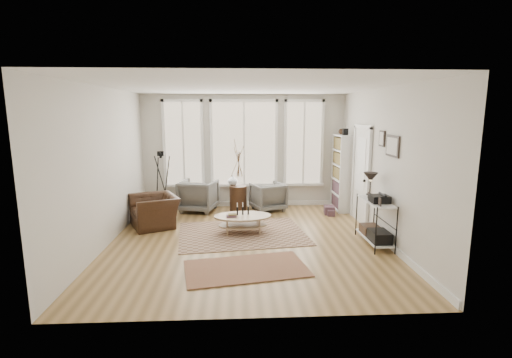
{
  "coord_description": "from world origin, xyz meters",
  "views": [
    {
      "loc": [
        -0.18,
        -6.83,
        2.44
      ],
      "look_at": [
        0.2,
        0.6,
        1.1
      ],
      "focal_mm": 26.0,
      "sensor_mm": 36.0,
      "label": 1
    }
  ],
  "objects": [
    {
      "name": "accent_chair",
      "position": [
        -1.98,
        1.05,
        0.34
      ],
      "size": [
        1.32,
        1.26,
        0.67
      ],
      "primitive_type": "imported",
      "rotation": [
        0.0,
        0.0,
        -1.13
      ],
      "color": "#341E11",
      "rests_on": "ground"
    },
    {
      "name": "armchair_left",
      "position": [
        -1.15,
        2.26,
        0.39
      ],
      "size": [
        1.03,
        1.05,
        0.79
      ],
      "primitive_type": "imported",
      "rotation": [
        0.0,
        0.0,
        2.9
      ],
      "color": "#63635E",
      "rests_on": "ground"
    },
    {
      "name": "coffee_table",
      "position": [
        -0.08,
        0.48,
        0.29
      ],
      "size": [
        1.21,
        0.81,
        0.54
      ],
      "color": "tan",
      "rests_on": "ground"
    },
    {
      "name": "tripod_camera",
      "position": [
        -2.0,
        2.04,
        0.71
      ],
      "size": [
        0.54,
        0.54,
        1.53
      ],
      "color": "black",
      "rests_on": "ground"
    },
    {
      "name": "vase",
      "position": [
        -0.3,
        2.36,
        0.77
      ],
      "size": [
        0.25,
        0.25,
        0.26
      ],
      "primitive_type": "imported",
      "rotation": [
        0.0,
        0.0,
        0.01
      ],
      "color": "silver",
      "rests_on": "side_table"
    },
    {
      "name": "book_stack_far",
      "position": [
        2.05,
        1.66,
        0.07
      ],
      "size": [
        0.18,
        0.22,
        0.14
      ],
      "primitive_type": "cube",
      "rotation": [
        0.0,
        0.0,
        -0.06
      ],
      "color": "maroon",
      "rests_on": "ground"
    },
    {
      "name": "wall_art",
      "position": [
        2.58,
        -0.27,
        1.88
      ],
      "size": [
        0.04,
        0.88,
        0.44
      ],
      "color": "black",
      "rests_on": "ground"
    },
    {
      "name": "book_stack_near",
      "position": [
        2.05,
        1.81,
        0.1
      ],
      "size": [
        0.28,
        0.34,
        0.2
      ],
      "primitive_type": "cube",
      "rotation": [
        0.0,
        0.0,
        -0.14
      ],
      "color": "maroon",
      "rests_on": "ground"
    },
    {
      "name": "armchair_right",
      "position": [
        0.59,
        2.25,
        0.35
      ],
      "size": [
        0.97,
        0.99,
        0.7
      ],
      "primitive_type": "imported",
      "rotation": [
        0.0,
        0.0,
        3.51
      ],
      "color": "#63635E",
      "rests_on": "ground"
    },
    {
      "name": "bookcase",
      "position": [
        2.44,
        2.23,
        0.96
      ],
      "size": [
        0.31,
        0.85,
        2.06
      ],
      "color": "white",
      "rests_on": "ground"
    },
    {
      "name": "door",
      "position": [
        2.57,
        1.15,
        1.12
      ],
      "size": [
        0.09,
        1.06,
        2.22
      ],
      "color": "white",
      "rests_on": "ground"
    },
    {
      "name": "side_table",
      "position": [
        -0.17,
        2.22,
        0.86
      ],
      "size": [
        0.43,
        0.43,
        1.79
      ],
      "color": "#341E11",
      "rests_on": "ground"
    },
    {
      "name": "rug_runner",
      "position": [
        -0.05,
        -1.32,
        0.01
      ],
      "size": [
        2.06,
        1.38,
        0.01
      ],
      "primitive_type": "cube",
      "rotation": [
        0.0,
        0.0,
        0.18
      ],
      "color": "maroon",
      "rests_on": "ground"
    },
    {
      "name": "room",
      "position": [
        0.02,
        0.03,
        1.43
      ],
      "size": [
        5.5,
        5.54,
        2.9
      ],
      "color": "#A17D49",
      "rests_on": "ground"
    },
    {
      "name": "bay_window",
      "position": [
        0.0,
        2.71,
        1.61
      ],
      "size": [
        4.14,
        0.12,
        2.24
      ],
      "color": "tan",
      "rests_on": "ground"
    },
    {
      "name": "rug_main",
      "position": [
        -0.09,
        0.42,
        0.01
      ],
      "size": [
        2.74,
        2.2,
        0.01
      ],
      "primitive_type": "cube",
      "rotation": [
        0.0,
        0.0,
        0.13
      ],
      "color": "brown",
      "rests_on": "ground"
    },
    {
      "name": "low_shelf",
      "position": [
        2.38,
        -0.3,
        0.51
      ],
      "size": [
        0.38,
        1.08,
        1.3
      ],
      "color": "white",
      "rests_on": "ground"
    }
  ]
}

